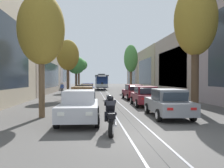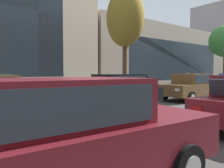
{
  "view_description": "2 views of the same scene",
  "coord_description": "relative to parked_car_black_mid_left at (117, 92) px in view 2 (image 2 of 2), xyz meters",
  "views": [
    {
      "loc": [
        -1.84,
        -8.06,
        2.12
      ],
      "look_at": [
        0.53,
        18.63,
        1.57
      ],
      "focal_mm": 35.01,
      "sensor_mm": 36.0,
      "label": 1
    },
    {
      "loc": [
        5.13,
        7.87,
        1.66
      ],
      "look_at": [
        -1.18,
        12.66,
        1.24
      ],
      "focal_mm": 35.19,
      "sensor_mm": 36.0,
      "label": 2
    }
  ],
  "objects": [
    {
      "name": "parked_car_maroon_second_right",
      "position": [
        4.97,
        -4.78,
        0.0
      ],
      "size": [
        2.12,
        4.41,
        1.58
      ],
      "color": "maroon",
      "rests_on": "ground"
    },
    {
      "name": "pedestrian_on_left_pavement",
      "position": [
        -3.83,
        11.11,
        0.11
      ],
      "size": [
        0.55,
        0.42,
        1.62
      ],
      "color": "black",
      "rests_on": "ground"
    },
    {
      "name": "parked_car_brown_fourth_left",
      "position": [
        0.0,
        5.68,
        0.0
      ],
      "size": [
        2.12,
        4.41,
        1.58
      ],
      "color": "brown",
      "rests_on": "ground"
    },
    {
      "name": "parked_car_black_mid_left",
      "position": [
        0.0,
        0.0,
        0.0
      ],
      "size": [
        2.01,
        4.36,
        1.58
      ],
      "color": "black",
      "rests_on": "ground"
    },
    {
      "name": "street_tree_kerb_left_second",
      "position": [
        -1.96,
        2.12,
        3.94
      ],
      "size": [
        2.44,
        1.96,
        6.46
      ],
      "color": "brown",
      "rests_on": "ground"
    },
    {
      "name": "building_facade_left",
      "position": [
        -8.1,
        12.72,
        3.79
      ],
      "size": [
        5.51,
        56.06,
        10.69
      ],
      "color": "#BCAD93",
      "rests_on": "ground"
    }
  ]
}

